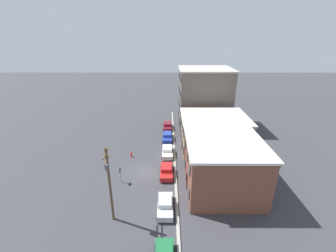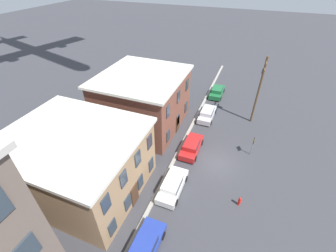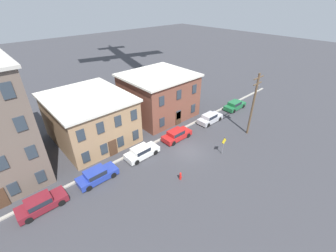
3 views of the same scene
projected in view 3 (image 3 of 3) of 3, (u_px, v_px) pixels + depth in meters
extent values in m
plane|color=#38383D|center=(189.00, 151.00, 29.27)|extent=(200.00, 200.00, 0.00)
cube|color=#9E998E|center=(166.00, 137.00, 32.09)|extent=(56.00, 0.36, 0.16)
cube|color=#2D3842|center=(14.00, 189.00, 21.61)|extent=(0.90, 0.10, 1.40)
cube|color=#2D3842|center=(1.00, 164.00, 20.01)|extent=(0.90, 0.10, 1.40)
cube|color=#2D3842|center=(41.00, 177.00, 23.04)|extent=(0.90, 0.10, 1.40)
cube|color=#2D3842|center=(31.00, 152.00, 21.43)|extent=(0.90, 0.10, 1.40)
cube|color=#2D3842|center=(20.00, 124.00, 19.82)|extent=(0.90, 0.10, 1.40)
cube|color=#2D3842|center=(7.00, 91.00, 18.22)|extent=(0.90, 0.10, 1.40)
cube|color=#472D1E|center=(1.00, 199.00, 21.14)|extent=(1.10, 0.10, 2.20)
cube|color=#9E7A56|center=(90.00, 119.00, 30.67)|extent=(9.30, 11.02, 6.00)
cube|color=silver|center=(86.00, 97.00, 29.06)|extent=(9.80, 11.52, 0.30)
cube|color=#2D3842|center=(86.00, 157.00, 25.88)|extent=(0.90, 0.10, 1.40)
cube|color=#2D3842|center=(81.00, 135.00, 24.35)|extent=(0.90, 0.10, 1.40)
cube|color=#2D3842|center=(104.00, 149.00, 27.23)|extent=(0.90, 0.10, 1.40)
cube|color=#2D3842|center=(100.00, 128.00, 25.69)|extent=(0.90, 0.10, 1.40)
cube|color=#2D3842|center=(121.00, 142.00, 28.57)|extent=(0.90, 0.10, 1.40)
cube|color=#2D3842|center=(118.00, 121.00, 27.04)|extent=(0.90, 0.10, 1.40)
cube|color=#2D3842|center=(136.00, 135.00, 29.92)|extent=(0.90, 0.10, 1.40)
cube|color=#2D3842|center=(134.00, 115.00, 28.38)|extent=(0.90, 0.10, 1.40)
cube|color=#472D1E|center=(113.00, 148.00, 28.11)|extent=(1.10, 0.10, 2.20)
cube|color=brown|center=(159.00, 96.00, 36.60)|extent=(10.03, 9.27, 6.67)
cube|color=silver|center=(158.00, 75.00, 34.82)|extent=(10.53, 9.77, 0.30)
cube|color=#2D3842|center=(162.00, 122.00, 32.54)|extent=(0.90, 0.10, 1.40)
cube|color=#2D3842|center=(162.00, 101.00, 30.83)|extent=(0.90, 0.10, 1.40)
cube|color=#2D3842|center=(178.00, 115.00, 34.47)|extent=(0.90, 0.10, 1.40)
cube|color=#2D3842|center=(179.00, 95.00, 32.76)|extent=(0.90, 0.10, 1.40)
cube|color=#2D3842|center=(193.00, 108.00, 36.40)|extent=(0.90, 0.10, 1.40)
cube|color=#2D3842|center=(194.00, 89.00, 34.70)|extent=(0.90, 0.10, 1.40)
cube|color=#472D1E|center=(178.00, 118.00, 34.76)|extent=(1.10, 0.10, 2.20)
cube|color=maroon|center=(42.00, 204.00, 21.32)|extent=(4.40, 1.80, 0.70)
cube|color=maroon|center=(38.00, 201.00, 20.88)|extent=(2.20, 1.51, 0.55)
cube|color=#1E232D|center=(38.00, 201.00, 20.88)|extent=(2.02, 1.58, 0.48)
cylinder|color=black|center=(55.00, 193.00, 22.80)|extent=(0.66, 0.22, 0.66)
cylinder|color=black|center=(62.00, 203.00, 21.72)|extent=(0.66, 0.22, 0.66)
cylinder|color=black|center=(24.00, 209.00, 21.12)|extent=(0.66, 0.22, 0.66)
cylinder|color=black|center=(29.00, 220.00, 20.04)|extent=(0.66, 0.22, 0.66)
cube|color=#233899|center=(98.00, 176.00, 24.61)|extent=(4.40, 1.80, 0.70)
cube|color=#233899|center=(95.00, 173.00, 24.17)|extent=(2.20, 1.51, 0.55)
cube|color=#1E232D|center=(95.00, 173.00, 24.17)|extent=(2.02, 1.58, 0.48)
cylinder|color=black|center=(106.00, 168.00, 26.09)|extent=(0.66, 0.22, 0.66)
cylinder|color=black|center=(113.00, 175.00, 25.01)|extent=(0.66, 0.22, 0.66)
cylinder|color=black|center=(82.00, 180.00, 24.41)|extent=(0.66, 0.22, 0.66)
cylinder|color=black|center=(89.00, 188.00, 23.33)|extent=(0.66, 0.22, 0.66)
cube|color=silver|center=(142.00, 153.00, 28.17)|extent=(4.40, 1.80, 0.70)
cube|color=silver|center=(141.00, 149.00, 27.73)|extent=(2.20, 1.51, 0.55)
cube|color=#1E232D|center=(141.00, 149.00, 27.73)|extent=(2.02, 1.58, 0.48)
cylinder|color=black|center=(147.00, 147.00, 29.65)|extent=(0.66, 0.22, 0.66)
cylinder|color=black|center=(155.00, 152.00, 28.57)|extent=(0.66, 0.22, 0.66)
cylinder|color=black|center=(129.00, 156.00, 27.97)|extent=(0.66, 0.22, 0.66)
cylinder|color=black|center=(137.00, 162.00, 26.89)|extent=(0.66, 0.22, 0.66)
cube|color=#B21E1E|center=(177.00, 136.00, 31.57)|extent=(4.40, 1.80, 0.70)
cube|color=#B21E1E|center=(176.00, 132.00, 31.13)|extent=(2.20, 1.51, 0.55)
cube|color=#1E232D|center=(176.00, 132.00, 31.13)|extent=(2.02, 1.58, 0.48)
cylinder|color=black|center=(180.00, 131.00, 33.05)|extent=(0.66, 0.22, 0.66)
cylinder|color=black|center=(188.00, 135.00, 31.97)|extent=(0.66, 0.22, 0.66)
cylinder|color=black|center=(165.00, 138.00, 31.37)|extent=(0.66, 0.22, 0.66)
cylinder|color=black|center=(174.00, 143.00, 30.29)|extent=(0.66, 0.22, 0.66)
cube|color=#B7B7BC|center=(210.00, 119.00, 35.73)|extent=(4.40, 1.80, 0.70)
cube|color=#B7B7BC|center=(210.00, 116.00, 35.29)|extent=(2.20, 1.51, 0.55)
cube|color=#1E232D|center=(210.00, 116.00, 35.29)|extent=(2.02, 1.58, 0.48)
cylinder|color=black|center=(211.00, 115.00, 37.21)|extent=(0.66, 0.22, 0.66)
cylinder|color=black|center=(220.00, 119.00, 36.13)|extent=(0.66, 0.22, 0.66)
cylinder|color=black|center=(200.00, 121.00, 35.53)|extent=(0.66, 0.22, 0.66)
cylinder|color=black|center=(208.00, 125.00, 34.45)|extent=(0.66, 0.22, 0.66)
cube|color=#1E6638|center=(235.00, 106.00, 39.78)|extent=(4.40, 1.80, 0.70)
cube|color=#1E6638|center=(235.00, 103.00, 39.35)|extent=(2.20, 1.51, 0.55)
cube|color=#1E232D|center=(235.00, 103.00, 39.35)|extent=(2.02, 1.58, 0.48)
cylinder|color=black|center=(235.00, 103.00, 41.27)|extent=(0.66, 0.22, 0.66)
cylinder|color=black|center=(243.00, 106.00, 40.19)|extent=(0.66, 0.22, 0.66)
cylinder|color=black|center=(226.00, 108.00, 39.59)|extent=(0.66, 0.22, 0.66)
cylinder|color=black|center=(234.00, 111.00, 38.51)|extent=(0.66, 0.22, 0.66)
cylinder|color=slate|center=(223.00, 146.00, 28.24)|extent=(0.08, 0.08, 2.34)
cube|color=yellow|center=(224.00, 141.00, 27.79)|extent=(0.92, 0.03, 0.92)
cube|color=black|center=(224.00, 141.00, 27.79)|extent=(0.99, 0.02, 0.99)
cylinder|color=brown|center=(253.00, 105.00, 30.82)|extent=(0.28, 0.28, 9.03)
cube|color=brown|center=(259.00, 78.00, 28.82)|extent=(2.40, 0.12, 0.12)
cube|color=brown|center=(258.00, 84.00, 29.23)|extent=(2.00, 0.12, 0.12)
cylinder|color=#515156|center=(258.00, 87.00, 29.74)|extent=(0.44, 0.44, 0.55)
cylinder|color=red|center=(180.00, 176.00, 24.72)|extent=(0.24, 0.24, 0.80)
sphere|color=red|center=(180.00, 173.00, 24.49)|extent=(0.22, 0.22, 0.22)
cylinder|color=red|center=(181.00, 177.00, 24.59)|extent=(0.10, 0.12, 0.10)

